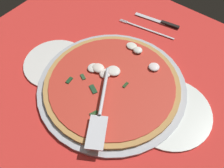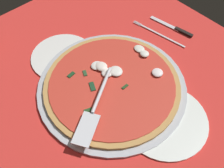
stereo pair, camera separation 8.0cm
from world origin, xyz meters
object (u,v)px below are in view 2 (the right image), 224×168
dinner_plate_left (63,57)px  place_setting_far (167,32)px  pizza_server (95,106)px  pizza (112,84)px  dinner_plate_right (165,121)px

dinner_plate_left → place_setting_far: bearing=66.3°
pizza_server → place_setting_far: bearing=161.3°
pizza → pizza_server: (3.75, -9.86, 2.33)cm
pizza → place_setting_far: bearing=99.1°
dinner_plate_right → place_setting_far: 36.72cm
dinner_plate_right → place_setting_far: (-23.46, 28.25, -0.16)cm
dinner_plate_left → pizza: 20.70cm
dinner_plate_left → pizza_server: bearing=-14.3°
dinner_plate_right → pizza: pizza is taller
pizza_server → place_setting_far: 42.19cm
dinner_plate_left → dinner_plate_right: size_ratio=0.87×
dinner_plate_right → place_setting_far: bearing=129.7°
dinner_plate_left → dinner_plate_right: 39.36cm
dinner_plate_left → pizza_server: 25.13cm
pizza_server → dinner_plate_left: bearing=-135.0°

